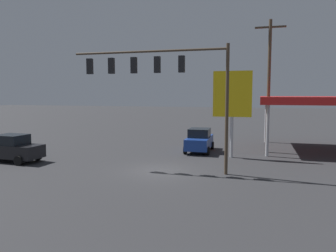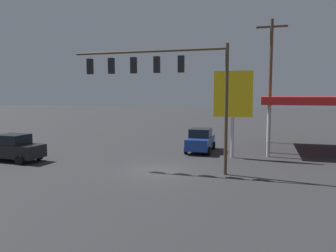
# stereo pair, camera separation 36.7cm
# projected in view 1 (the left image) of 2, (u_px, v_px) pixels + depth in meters

# --- Properties ---
(ground_plane) EXTENTS (200.00, 200.00, 0.00)m
(ground_plane) POSITION_uv_depth(u_px,v_px,m) (159.00, 171.00, 20.46)
(ground_plane) COLOR #2D2D30
(traffic_signal_assembly) EXTENTS (9.96, 0.43, 7.69)m
(traffic_signal_assembly) POSITION_uv_depth(u_px,v_px,m) (160.00, 74.00, 20.12)
(traffic_signal_assembly) COLOR #473828
(traffic_signal_assembly) RESTS_ON ground
(utility_pole) EXTENTS (2.40, 0.26, 10.68)m
(utility_pole) POSITION_uv_depth(u_px,v_px,m) (269.00, 83.00, 26.43)
(utility_pole) COLOR #473828
(utility_pole) RESTS_ON ground
(gas_station_canopy) EXTENTS (10.07, 8.91, 4.56)m
(gas_station_canopy) POSITION_uv_depth(u_px,v_px,m) (323.00, 101.00, 27.31)
(gas_station_canopy) COLOR red
(gas_station_canopy) RESTS_ON ground
(price_sign) EXTENTS (2.85, 0.27, 6.48)m
(price_sign) POSITION_uv_depth(u_px,v_px,m) (232.00, 97.00, 24.35)
(price_sign) COLOR #B7B7BC
(price_sign) RESTS_ON ground
(sedan_far) EXTENTS (4.49, 2.24, 1.93)m
(sedan_far) POSITION_uv_depth(u_px,v_px,m) (12.00, 148.00, 23.15)
(sedan_far) COLOR black
(sedan_far) RESTS_ON ground
(sedan_waiting) EXTENTS (2.15, 4.44, 1.93)m
(sedan_waiting) POSITION_uv_depth(u_px,v_px,m) (199.00, 140.00, 27.23)
(sedan_waiting) COLOR navy
(sedan_waiting) RESTS_ON ground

